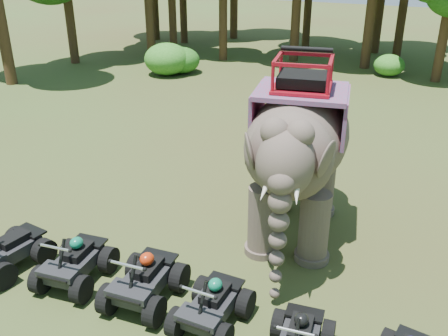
{
  "coord_description": "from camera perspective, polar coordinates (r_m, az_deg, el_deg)",
  "views": [
    {
      "loc": [
        4.83,
        -9.34,
        7.25
      ],
      "look_at": [
        0.0,
        1.2,
        1.9
      ],
      "focal_mm": 40.0,
      "sensor_mm": 36.0,
      "label": 1
    }
  ],
  "objects": [
    {
      "name": "atv_4",
      "position": [
        9.77,
        8.57,
        -18.41
      ],
      "size": [
        1.38,
        1.78,
        1.23
      ],
      "primitive_type": null,
      "rotation": [
        0.0,
        0.0,
        0.11
      ],
      "color": "black",
      "rests_on": "ground"
    },
    {
      "name": "tree_25",
      "position": [
        33.34,
        -8.65,
        18.49
      ],
      "size": [
        5.26,
        5.26,
        7.51
      ],
      "primitive_type": null,
      "color": "#195114",
      "rests_on": "ground"
    },
    {
      "name": "atv_0",
      "position": [
        13.02,
        -23.48,
        -7.98
      ],
      "size": [
        1.52,
        1.93,
        1.31
      ],
      "primitive_type": null,
      "rotation": [
        0.0,
        0.0,
        -0.13
      ],
      "color": "black",
      "rests_on": "ground"
    },
    {
      "name": "atv_2",
      "position": [
        11.08,
        -9.12,
        -11.91
      ],
      "size": [
        1.48,
        1.95,
        1.38
      ],
      "primitive_type": null,
      "rotation": [
        0.0,
        0.0,
        0.07
      ],
      "color": "black",
      "rests_on": "ground"
    },
    {
      "name": "atv_1",
      "position": [
        12.02,
        -16.76,
        -9.7
      ],
      "size": [
        1.48,
        1.91,
        1.32
      ],
      "primitive_type": null,
      "rotation": [
        0.0,
        0.0,
        0.11
      ],
      "color": "black",
      "rests_on": "ground"
    },
    {
      "name": "atv_3",
      "position": [
        10.38,
        -1.39,
        -14.82
      ],
      "size": [
        1.29,
        1.75,
        1.28
      ],
      "primitive_type": null,
      "rotation": [
        0.0,
        0.0,
        -0.02
      ],
      "color": "black",
      "rests_on": "ground"
    },
    {
      "name": "tree_1",
      "position": [
        29.93,
        24.16,
        15.77
      ],
      "size": [
        5.08,
        5.08,
        7.25
      ],
      "primitive_type": null,
      "color": "#195114",
      "rests_on": "ground"
    },
    {
      "name": "ground",
      "position": [
        12.78,
        -2.28,
        -9.83
      ],
      "size": [
        110.0,
        110.0,
        0.0
      ],
      "primitive_type": "plane",
      "color": "#47381E",
      "rests_on": "ground"
    },
    {
      "name": "elephant",
      "position": [
        12.74,
        8.41,
        2.13
      ],
      "size": [
        3.5,
        6.08,
        4.81
      ],
      "primitive_type": null,
      "rotation": [
        0.0,
        0.0,
        0.18
      ],
      "color": "#4D4038",
      "rests_on": "ground"
    }
  ]
}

